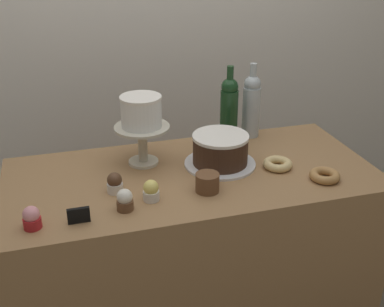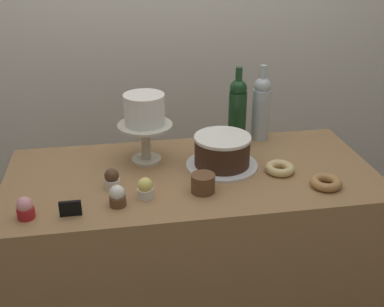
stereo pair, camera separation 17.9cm
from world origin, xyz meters
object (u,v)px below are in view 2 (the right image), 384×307
(white_layer_cake, at_px, (144,109))
(cookie_stack, at_px, (203,183))
(chocolate_round_cake, at_px, (222,150))
(cupcake_lemon, at_px, (145,188))
(donut_glazed, at_px, (280,168))
(cupcake_vanilla, at_px, (117,196))
(donut_maple, at_px, (326,183))
(cupcake_chocolate, at_px, (112,179))
(wine_bottle_green, at_px, (237,109))
(price_sign_chalkboard, at_px, (70,208))
(cake_stand_pedestal, at_px, (146,136))
(wine_bottle_clear, at_px, (261,107))
(cupcake_strawberry, at_px, (25,208))

(white_layer_cake, distance_m, cookie_stack, 0.38)
(white_layer_cake, distance_m, chocolate_round_cake, 0.33)
(cupcake_lemon, height_order, donut_glazed, cupcake_lemon)
(chocolate_round_cake, bearing_deg, donut_glazed, -22.68)
(cupcake_vanilla, relative_size, donut_maple, 0.66)
(cupcake_chocolate, bearing_deg, white_layer_cake, 55.07)
(cupcake_vanilla, bearing_deg, donut_maple, 0.42)
(cupcake_vanilla, bearing_deg, cookie_stack, 8.37)
(wine_bottle_green, distance_m, cupcake_vanilla, 0.70)
(cupcake_vanilla, bearing_deg, cupcake_chocolate, 97.12)
(cupcake_chocolate, xyz_separation_m, cookie_stack, (0.31, -0.08, -0.00))
(donut_glazed, bearing_deg, donut_maple, -47.13)
(cupcake_vanilla, relative_size, donut_glazed, 0.66)
(donut_glazed, bearing_deg, cupcake_chocolate, -178.61)
(chocolate_round_cake, xyz_separation_m, price_sign_chalkboard, (-0.56, -0.26, -0.04))
(cake_stand_pedestal, distance_m, donut_glazed, 0.53)
(wine_bottle_clear, height_order, price_sign_chalkboard, wine_bottle_clear)
(cupcake_lemon, distance_m, cupcake_strawberry, 0.39)
(wine_bottle_clear, height_order, donut_maple, wine_bottle_clear)
(chocolate_round_cake, bearing_deg, white_layer_cake, 161.14)
(cake_stand_pedestal, height_order, donut_glazed, cake_stand_pedestal)
(cupcake_lemon, bearing_deg, cupcake_vanilla, -158.55)
(cupcake_lemon, bearing_deg, cookie_stack, 1.79)
(cookie_stack, bearing_deg, donut_maple, -4.97)
(cupcake_chocolate, height_order, cookie_stack, cupcake_chocolate)
(wine_bottle_green, bearing_deg, cupcake_chocolate, -148.54)
(cupcake_vanilla, xyz_separation_m, cookie_stack, (0.30, 0.04, -0.00))
(cupcake_lemon, xyz_separation_m, donut_glazed, (0.51, 0.10, -0.02))
(cupcake_lemon, bearing_deg, white_layer_cake, 84.50)
(wine_bottle_green, xyz_separation_m, cupcake_chocolate, (-0.54, -0.33, -0.11))
(cupcake_strawberry, distance_m, price_sign_chalkboard, 0.14)
(cupcake_strawberry, bearing_deg, chocolate_round_cake, 19.90)
(white_layer_cake, distance_m, price_sign_chalkboard, 0.49)
(wine_bottle_clear, distance_m, cupcake_strawberry, 1.05)
(cupcake_lemon, height_order, cupcake_strawberry, same)
(cupcake_strawberry, bearing_deg, cake_stand_pedestal, 40.21)
(wine_bottle_clear, bearing_deg, white_layer_cake, -164.25)
(cupcake_lemon, relative_size, cookie_stack, 0.88)
(wine_bottle_clear, xyz_separation_m, cupcake_strawberry, (-0.92, -0.49, -0.11))
(wine_bottle_green, bearing_deg, cupcake_strawberry, -149.41)
(wine_bottle_green, height_order, donut_glazed, wine_bottle_green)
(cupcake_vanilla, relative_size, price_sign_chalkboard, 1.06)
(cupcake_strawberry, bearing_deg, cookie_stack, 6.82)
(cupcake_chocolate, bearing_deg, donut_maple, -9.04)
(wine_bottle_clear, relative_size, cupcake_vanilla, 4.38)
(donut_maple, bearing_deg, price_sign_chalkboard, -177.26)
(chocolate_round_cake, relative_size, cookie_stack, 2.57)
(donut_maple, bearing_deg, wine_bottle_clear, 103.08)
(cupcake_strawberry, distance_m, donut_glazed, 0.92)
(wine_bottle_clear, xyz_separation_m, cookie_stack, (-0.33, -0.42, -0.11))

